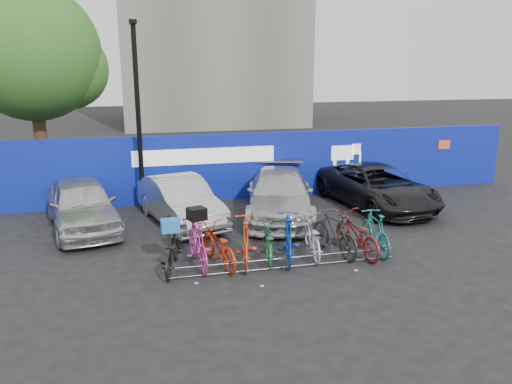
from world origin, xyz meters
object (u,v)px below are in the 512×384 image
object	(u,v)px
bike_0	(171,251)
bike_2	(218,246)
car_1	(180,201)
bike_4	(268,242)
lamppost	(138,112)
bike_1	(198,243)
tree	(38,56)
bike_8	(357,234)
bike_rack	(286,263)
bike_6	(312,237)
car_3	(377,187)
car_0	(82,204)
bike_9	(375,232)
bike_7	(334,233)
car_2	(280,194)
bike_5	(288,238)
bike_3	(246,241)

from	to	relation	value
bike_0	bike_2	world-z (taller)	bike_2
car_1	bike_4	distance (m)	3.97
lamppost	bike_1	xyz separation A→B (m)	(1.17, -5.33, -2.68)
tree	bike_8	size ratio (longest dim) A/B	3.80
bike_rack	tree	bearing A→B (deg)	122.45
bike_6	car_3	bearing A→B (deg)	-125.89
car_0	bike_8	bearing A→B (deg)	-40.58
bike_2	bike_9	bearing A→B (deg)	164.35
bike_1	bike_7	bearing A→B (deg)	173.76
car_1	bike_9	distance (m)	5.97
tree	bike_8	world-z (taller)	tree
car_1	bike_1	xyz separation A→B (m)	(0.09, -3.52, -0.12)
car_2	bike_4	xyz separation A→B (m)	(-1.31, -3.45, -0.27)
bike_6	bike_1	bearing A→B (deg)	9.60
lamppost	bike_8	bearing A→B (deg)	-46.32
bike_rack	car_3	xyz separation A→B (m)	(4.61, 4.45, 0.55)
bike_6	bike_rack	bearing A→B (deg)	47.16
bike_0	bike_4	world-z (taller)	bike_0
bike_0	bike_2	xyz separation A→B (m)	(1.13, 0.05, 0.01)
car_3	car_2	bearing A→B (deg)	178.15
bike_4	bike_0	bearing A→B (deg)	14.88
bike_5	bike_4	bearing A→B (deg)	-6.88
bike_7	bike_0	bearing A→B (deg)	-12.82
bike_0	bike_9	distance (m)	5.25
car_0	bike_0	bearing A→B (deg)	-70.39
car_3	bike_2	world-z (taller)	car_3
car_0	bike_1	size ratio (longest dim) A/B	2.27
bike_8	bike_7	bearing A→B (deg)	-17.29
car_1	bike_0	distance (m)	3.67
bike_6	bike_7	size ratio (longest dim) A/B	0.98
tree	bike_6	xyz separation A→B (m)	(7.68, -9.94, -4.57)
bike_4	bike_7	xyz separation A→B (m)	(1.73, -0.10, 0.12)
bike_rack	bike_0	size ratio (longest dim) A/B	3.03
lamppost	bike_2	size ratio (longest dim) A/B	3.21
bike_rack	car_2	bearing A→B (deg)	75.70
tree	bike_4	world-z (taller)	tree
bike_0	bike_1	world-z (taller)	bike_1
car_0	bike_rack	bearing A→B (deg)	-53.00
lamppost	bike_5	size ratio (longest dim) A/B	3.07
lamppost	car_0	world-z (taller)	lamppost
tree	bike_2	bearing A→B (deg)	-62.44
bike_6	bike_8	xyz separation A→B (m)	(1.15, -0.21, 0.04)
bike_1	bike_3	bearing A→B (deg)	168.91
car_1	bike_3	xyz separation A→B (m)	(1.26, -3.64, -0.12)
bike_rack	bike_2	world-z (taller)	bike_2
tree	bike_7	xyz separation A→B (m)	(8.25, -10.05, -4.49)
bike_9	bike_0	bearing A→B (deg)	3.48
car_0	car_1	world-z (taller)	car_0
lamppost	bike_rack	world-z (taller)	lamppost
bike_1	bike_2	xyz separation A→B (m)	(0.49, -0.05, -0.09)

